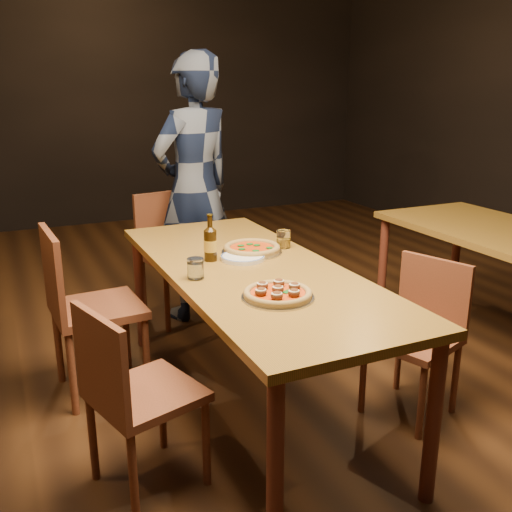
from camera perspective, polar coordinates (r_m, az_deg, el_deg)
name	(u,v)px	position (r m, az deg, el deg)	size (l,w,h in m)	color
ground	(252,404)	(3.07, -0.40, -14.57)	(9.00, 9.00, 0.00)	black
room_shell	(251,21)	(2.64, -0.49, 22.42)	(9.00, 9.00, 9.00)	black
table_main	(252,281)	(2.78, -0.43, -2.53)	(0.80, 2.00, 0.75)	brown
chair_main_nw	(146,392)	(2.38, -10.94, -13.22)	(0.39, 0.39, 0.84)	#5C2D18
chair_main_sw	(98,307)	(3.12, -15.55, -4.94)	(0.44, 0.44, 0.95)	#5C2D18
chair_main_e	(412,338)	(2.92, 15.38, -7.93)	(0.38, 0.38, 0.81)	#5C2D18
chair_end	(177,255)	(4.00, -7.89, 0.06)	(0.43, 0.43, 0.92)	#5C2D18
pizza_meatball	(278,293)	(2.36, 2.19, -3.73)	(0.30, 0.30, 0.06)	#B7B7BF
pizza_margherita	(252,249)	(2.99, -0.42, 0.74)	(0.32, 0.32, 0.04)	#B7B7BF
plate_stack	(243,257)	(2.87, -1.33, -0.15)	(0.22, 0.22, 0.02)	white
beer_bottle	(210,245)	(2.85, -4.58, 1.15)	(0.07, 0.07, 0.23)	black
water_glass	(196,268)	(2.60, -6.07, -1.25)	(0.08, 0.08, 0.09)	white
amber_glass	(283,239)	(3.08, 2.76, 1.71)	(0.08, 0.08, 0.10)	#AE7813
diner	(194,190)	(3.96, -6.18, 6.62)	(0.66, 0.43, 1.81)	black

